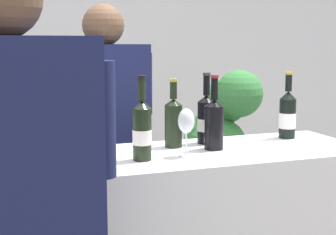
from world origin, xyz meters
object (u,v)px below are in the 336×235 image
object	(u,v)px
wine_bottle_1	(43,133)
potted_shrub	(220,144)
wine_bottle_0	(206,119)
wine_bottle_5	(70,126)
wine_bottle_4	(142,129)
wine_glass	(186,123)
wine_bottle_7	(173,121)
wine_bottle_2	(287,114)
wine_bottle_6	(214,122)
person_server	(106,166)

from	to	relation	value
wine_bottle_1	potted_shrub	distance (m)	1.99
wine_bottle_0	wine_bottle_5	distance (m)	0.61
wine_bottle_4	wine_glass	bearing A→B (deg)	1.23
wine_bottle_4	wine_bottle_7	world-z (taller)	wine_bottle_4
wine_bottle_2	potted_shrub	distance (m)	1.25
wine_bottle_4	wine_bottle_7	bearing A→B (deg)	43.45
wine_bottle_5	wine_glass	world-z (taller)	wine_bottle_5
wine_bottle_6	person_server	xyz separation A→B (m)	(-0.33, 0.64, -0.31)
wine_bottle_1	person_server	xyz separation A→B (m)	(0.39, 0.75, -0.33)
wine_bottle_5	person_server	xyz separation A→B (m)	(0.26, 0.56, -0.32)
wine_bottle_1	potted_shrub	world-z (taller)	wine_bottle_1
wine_bottle_0	wine_bottle_1	size ratio (longest dim) A/B	0.92
wine_bottle_0	wine_bottle_4	xyz separation A→B (m)	(-0.36, -0.21, 0.01)
wine_glass	wine_bottle_0	bearing A→B (deg)	49.34
person_server	potted_shrub	size ratio (longest dim) A/B	1.30
wine_glass	potted_shrub	world-z (taller)	potted_shrub
wine_bottle_2	potted_shrub	xyz separation A→B (m)	(0.21, 1.17, -0.38)
potted_shrub	wine_bottle_2	bearing A→B (deg)	-100.20
wine_bottle_7	person_server	xyz separation A→B (m)	(-0.18, 0.54, -0.31)
wine_bottle_7	wine_glass	xyz separation A→B (m)	(-0.01, -0.18, 0.02)
wine_glass	wine_bottle_6	bearing A→B (deg)	27.28
wine_bottle_1	potted_shrub	bearing A→B (deg)	45.73
wine_bottle_4	person_server	world-z (taller)	person_server
person_server	wine_bottle_1	bearing A→B (deg)	-117.40
wine_bottle_2	wine_glass	bearing A→B (deg)	-161.58
wine_glass	wine_bottle_2	bearing A→B (deg)	18.42
wine_bottle_1	wine_bottle_4	bearing A→B (deg)	2.80
wine_bottle_5	person_server	size ratio (longest dim) A/B	0.20
wine_bottle_2	wine_bottle_4	world-z (taller)	wine_bottle_4
wine_bottle_6	wine_bottle_5	bearing A→B (deg)	172.11
wine_bottle_0	wine_glass	world-z (taller)	wine_bottle_0
person_server	potted_shrub	xyz separation A→B (m)	(0.97, 0.65, -0.08)
wine_bottle_0	wine_bottle_4	bearing A→B (deg)	-149.69
person_server	potted_shrub	world-z (taller)	person_server
wine_bottle_0	wine_bottle_1	distance (m)	0.77
wine_bottle_7	potted_shrub	bearing A→B (deg)	56.40
wine_bottle_2	wine_bottle_7	size ratio (longest dim) A/B	1.05
wine_bottle_4	wine_bottle_5	distance (m)	0.30
wine_glass	person_server	bearing A→B (deg)	103.08
wine_bottle_5	wine_bottle_2	bearing A→B (deg)	1.89
wine_bottle_6	wine_bottle_7	xyz separation A→B (m)	(-0.15, 0.10, -0.00)
wine_bottle_1	wine_bottle_2	size ratio (longest dim) A/B	1.10
wine_bottle_6	wine_bottle_4	bearing A→B (deg)	-165.93
wine_bottle_1	wine_bottle_2	xyz separation A→B (m)	(1.15, 0.22, -0.02)
wine_bottle_4	person_server	bearing A→B (deg)	88.82
wine_bottle_6	wine_bottle_7	world-z (taller)	wine_bottle_6
wine_bottle_4	wine_bottle_7	xyz separation A→B (m)	(0.20, 0.19, -0.01)
wine_bottle_4	person_server	xyz separation A→B (m)	(0.01, 0.73, -0.32)
wine_bottle_0	wine_bottle_2	size ratio (longest dim) A/B	1.02
wine_bottle_6	potted_shrub	bearing A→B (deg)	63.45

